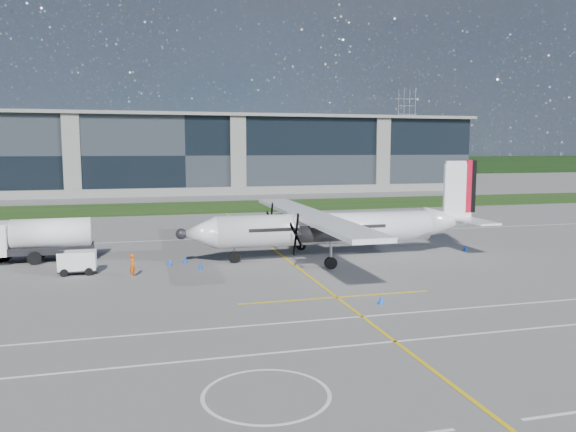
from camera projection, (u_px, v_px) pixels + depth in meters
The scene contains 17 objects.
ground at pixel (203, 213), 77.08m from camera, with size 400.00×400.00×0.00m, color #64615F.
grass_strip at pixel (198, 207), 84.76m from camera, with size 400.00×18.00×0.04m, color #1B390F.
terminal_building at pixel (182, 155), 114.59m from camera, with size 120.00×20.00×15.00m, color black.
tree_line at pixel (168, 167), 172.74m from camera, with size 400.00×6.00×6.00m, color black.
pylon_east at pixel (406, 131), 202.31m from camera, with size 9.00×4.60×30.00m, color gray, non-canonical shape.
yellow_taxiway_centerline at pixel (275, 251), 49.03m from camera, with size 0.20×70.00×0.01m, color yellow.
white_lane_line at pixel (334, 347), 25.22m from camera, with size 90.00×0.15×0.01m, color white.
turboprop_aircraft at pixel (337, 210), 45.48m from camera, with size 25.33×26.27×7.88m, color white, non-canonical shape.
fuel_tanker_truck at pixel (26, 241), 43.95m from camera, with size 9.07×2.95×3.40m, color white, non-canonical shape.
baggage_tug at pixel (77, 263), 39.88m from camera, with size 2.73×1.64×1.64m, color silver, non-canonical shape.
ground_crew_person at pixel (133, 264), 38.91m from camera, with size 0.76×0.54×1.87m, color #F25907.
safety_cone_tail at pixel (465, 248), 48.91m from camera, with size 0.36×0.36×0.50m, color blue.
safety_cone_nose_stbd at pixel (185, 260), 43.84m from camera, with size 0.36×0.36×0.50m, color blue.
safety_cone_fwd at pixel (170, 262), 42.89m from camera, with size 0.36×0.36×0.50m, color blue.
safety_cone_nose_port at pixel (201, 265), 41.62m from camera, with size 0.36×0.36×0.50m, color blue.
safety_cone_stbdwing at pixel (278, 231), 58.82m from camera, with size 0.36×0.36×0.50m, color blue.
safety_cone_portwing at pixel (381, 299), 32.29m from camera, with size 0.36×0.36×0.50m, color blue.
Camera 1 is at (-8.17, -37.01, 8.91)m, focal length 35.00 mm.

